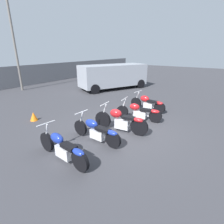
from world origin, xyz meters
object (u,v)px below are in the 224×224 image
(motorcycle_slot_4, at_px, (148,103))
(traffic_cone_near, at_px, (34,116))
(light_pole_left, at_px, (12,28))
(motorcycle_slot_0, at_px, (63,148))
(motorcycle_slot_1, at_px, (97,131))
(motorcycle_slot_3, at_px, (140,112))
(parked_van, at_px, (113,75))
(motorcycle_slot_2, at_px, (121,121))

(motorcycle_slot_4, distance_m, traffic_cone_near, 5.55)
(light_pole_left, xyz_separation_m, motorcycle_slot_0, (-4.38, -9.96, -4.03))
(light_pole_left, relative_size, traffic_cone_near, 19.40)
(motorcycle_slot_1, distance_m, motorcycle_slot_4, 4.03)
(motorcycle_slot_3, relative_size, motorcycle_slot_4, 1.07)
(motorcycle_slot_4, height_order, parked_van, parked_van)
(motorcycle_slot_2, distance_m, parked_van, 8.02)
(motorcycle_slot_0, height_order, motorcycle_slot_1, motorcycle_slot_0)
(motorcycle_slot_4, bearing_deg, motorcycle_slot_3, -166.95)
(motorcycle_slot_1, bearing_deg, motorcycle_slot_2, -10.55)
(light_pole_left, bearing_deg, motorcycle_slot_2, -100.06)
(motorcycle_slot_0, height_order, parked_van, parked_van)
(traffic_cone_near, bearing_deg, motorcycle_slot_4, -41.27)
(motorcycle_slot_1, height_order, motorcycle_slot_3, motorcycle_slot_1)
(motorcycle_slot_0, xyz_separation_m, motorcycle_slot_3, (4.04, -0.40, -0.03))
(motorcycle_slot_2, distance_m, motorcycle_slot_4, 2.88)
(light_pole_left, distance_m, motorcycle_slot_3, 11.13)
(light_pole_left, distance_m, motorcycle_slot_1, 11.21)
(motorcycle_slot_1, height_order, motorcycle_slot_2, motorcycle_slot_2)
(light_pole_left, height_order, traffic_cone_near, light_pole_left)
(motorcycle_slot_3, xyz_separation_m, parked_van, (4.95, 4.82, 0.69))
(traffic_cone_near, bearing_deg, motorcycle_slot_2, -71.25)
(light_pole_left, bearing_deg, motorcycle_slot_0, -113.76)
(motorcycle_slot_4, bearing_deg, motorcycle_slot_2, -172.49)
(light_pole_left, height_order, motorcycle_slot_0, light_pole_left)
(motorcycle_slot_0, relative_size, motorcycle_slot_4, 1.11)
(parked_van, bearing_deg, motorcycle_slot_2, 151.54)
(motorcycle_slot_1, distance_m, motorcycle_slot_2, 1.18)
(motorcycle_slot_1, bearing_deg, parked_van, 33.18)
(parked_van, bearing_deg, motorcycle_slot_1, 145.70)
(light_pole_left, bearing_deg, parked_van, -50.25)
(light_pole_left, xyz_separation_m, traffic_cone_near, (-3.12, -6.49, -4.24))
(motorcycle_slot_1, xyz_separation_m, parked_van, (7.58, 4.50, 0.68))
(motorcycle_slot_0, distance_m, traffic_cone_near, 3.70)
(light_pole_left, xyz_separation_m, parked_van, (4.60, -5.53, -3.36))
(motorcycle_slot_3, bearing_deg, light_pole_left, 78.74)
(motorcycle_slot_3, height_order, traffic_cone_near, motorcycle_slot_3)
(motorcycle_slot_0, bearing_deg, motorcycle_slot_1, 1.86)
(motorcycle_slot_3, bearing_deg, traffic_cone_near, 116.29)
(motorcycle_slot_2, bearing_deg, traffic_cone_near, 101.98)
(motorcycle_slot_1, height_order, parked_van, parked_van)
(light_pole_left, bearing_deg, motorcycle_slot_4, -84.09)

